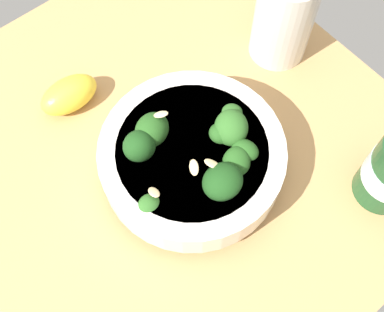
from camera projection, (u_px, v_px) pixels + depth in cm
name	position (u px, v px, depth cm)	size (l,w,h in cm)	color
ground_plane	(160.00, 158.00, 59.44)	(57.51, 57.51, 3.19)	tan
bowl_of_broccoli	(193.00, 157.00, 53.49)	(20.40, 20.40, 8.81)	silver
lemon_wedge	(69.00, 95.00, 59.24)	(7.39, 4.31, 3.89)	yellow
bottle_tall	(285.00, 14.00, 58.79)	(7.37, 7.37, 14.27)	beige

